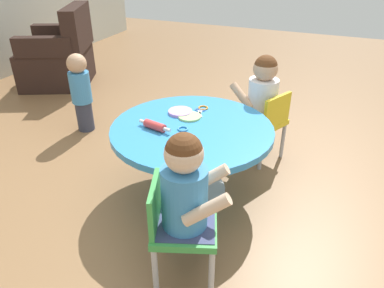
# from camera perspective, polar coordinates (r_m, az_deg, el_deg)

# --- Properties ---
(ground_plane) EXTENTS (10.00, 10.00, 0.00)m
(ground_plane) POSITION_cam_1_polar(r_m,az_deg,el_deg) (2.47, 0.00, -7.29)
(ground_plane) COLOR olive
(craft_table) EXTENTS (0.99, 0.99, 0.48)m
(craft_table) POSITION_cam_1_polar(r_m,az_deg,el_deg) (2.26, 0.00, 0.44)
(craft_table) COLOR silver
(craft_table) RESTS_ON ground
(child_chair_left) EXTENTS (0.38, 0.38, 0.54)m
(child_chair_left) POSITION_cam_1_polar(r_m,az_deg,el_deg) (1.76, -2.29, -12.48)
(child_chair_left) COLOR #B7B7BC
(child_chair_left) RESTS_ON ground
(seated_child_left) EXTENTS (0.37, 0.42, 0.51)m
(seated_child_left) POSITION_cam_1_polar(r_m,az_deg,el_deg) (1.61, -1.03, -6.55)
(seated_child_left) COLOR #3F4772
(seated_child_left) RESTS_ON ground
(child_chair_right) EXTENTS (0.40, 0.40, 0.54)m
(child_chair_right) POSITION_cam_1_polar(r_m,az_deg,el_deg) (2.72, 11.13, 3.41)
(child_chair_right) COLOR #B7B7BC
(child_chair_right) RESTS_ON ground
(seated_child_right) EXTENTS (0.39, 0.43, 0.51)m
(seated_child_right) POSITION_cam_1_polar(r_m,az_deg,el_deg) (2.65, 10.93, 8.09)
(seated_child_right) COLOR #3F4772
(seated_child_right) RESTS_ON ground
(armchair_dark) EXTENTS (0.94, 0.95, 0.85)m
(armchair_dark) POSITION_cam_1_polar(r_m,az_deg,el_deg) (4.45, -19.83, 12.64)
(armchair_dark) COLOR black
(armchair_dark) RESTS_ON ground
(toddler_standing) EXTENTS (0.17, 0.17, 0.67)m
(toddler_standing) POSITION_cam_1_polar(r_m,az_deg,el_deg) (3.22, -16.90, 7.95)
(toddler_standing) COLOR #33384C
(toddler_standing) RESTS_ON ground
(rolling_pin) EXTENTS (0.08, 0.23, 0.05)m
(rolling_pin) POSITION_cam_1_polar(r_m,az_deg,el_deg) (2.18, -5.81, 2.86)
(rolling_pin) COLOR #D83F3F
(rolling_pin) RESTS_ON craft_table
(craft_scissors) EXTENTS (0.14, 0.10, 0.01)m
(craft_scissors) POSITION_cam_1_polar(r_m,az_deg,el_deg) (2.41, 1.25, 5.07)
(craft_scissors) COLOR silver
(craft_scissors) RESTS_ON craft_table
(playdough_blob_0) EXTENTS (0.15, 0.15, 0.01)m
(playdough_blob_0) POSITION_cam_1_polar(r_m,az_deg,el_deg) (2.33, -0.36, 4.30)
(playdough_blob_0) COLOR #B2E58C
(playdough_blob_0) RESTS_ON craft_table
(playdough_blob_1) EXTENTS (0.16, 0.16, 0.02)m
(playdough_blob_1) POSITION_cam_1_polar(r_m,az_deg,el_deg) (2.39, -1.83, 5.03)
(playdough_blob_1) COLOR #CC99E5
(playdough_blob_1) RESTS_ON craft_table
(cookie_cutter_0) EXTENTS (0.06, 0.06, 0.01)m
(cookie_cutter_0) POSITION_cam_1_polar(r_m,az_deg,el_deg) (2.18, -1.43, 2.38)
(cookie_cutter_0) COLOR #3F99D8
(cookie_cutter_0) RESTS_ON craft_table
(cookie_cutter_1) EXTENTS (0.07, 0.07, 0.01)m
(cookie_cutter_1) POSITION_cam_1_polar(r_m,az_deg,el_deg) (2.46, 1.75, 5.65)
(cookie_cutter_1) COLOR orange
(cookie_cutter_1) RESTS_ON craft_table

